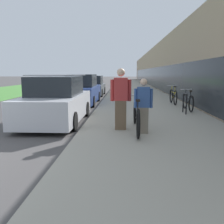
# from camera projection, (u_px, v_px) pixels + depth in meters

# --- Properties ---
(sidewalk_slab) EXTENTS (4.73, 70.00, 0.11)m
(sidewalk_slab) POSITION_uv_depth(u_px,v_px,m) (134.00, 90.00, 25.20)
(sidewalk_slab) COLOR #A39E8E
(sidewalk_slab) RESTS_ON ground
(storefront_facade) EXTENTS (10.01, 70.00, 4.80)m
(storefront_facade) POSITION_uv_depth(u_px,v_px,m) (189.00, 68.00, 32.38)
(storefront_facade) COLOR tan
(storefront_facade) RESTS_ON ground
(lawn_strip) EXTENTS (7.42, 70.00, 0.03)m
(lawn_strip) POSITION_uv_depth(u_px,v_px,m) (28.00, 88.00, 29.73)
(lawn_strip) COLOR #478438
(lawn_strip) RESTS_ON ground
(tandem_bicycle) EXTENTS (0.52, 2.73, 0.99)m
(tandem_bicycle) POSITION_uv_depth(u_px,v_px,m) (136.00, 116.00, 7.29)
(tandem_bicycle) COLOR black
(tandem_bicycle) RESTS_ON sidewalk_slab
(person_rider) EXTENTS (0.52, 0.20, 1.52)m
(person_rider) POSITION_uv_depth(u_px,v_px,m) (143.00, 106.00, 6.88)
(person_rider) COLOR #756B5B
(person_rider) RESTS_ON sidewalk_slab
(person_bystander) EXTENTS (0.61, 0.24, 1.81)m
(person_bystander) POSITION_uv_depth(u_px,v_px,m) (121.00, 99.00, 7.35)
(person_bystander) COLOR brown
(person_bystander) RESTS_ON sidewalk_slab
(bike_rack_hoop) EXTENTS (0.05, 0.60, 0.84)m
(bike_rack_hoop) POSITION_uv_depth(u_px,v_px,m) (185.00, 101.00, 10.32)
(bike_rack_hoop) COLOR black
(bike_rack_hoop) RESTS_ON sidewalk_slab
(cruiser_bike_nearest) EXTENTS (0.52, 1.83, 0.93)m
(cruiser_bike_nearest) POSITION_uv_depth(u_px,v_px,m) (188.00, 102.00, 11.18)
(cruiser_bike_nearest) COLOR black
(cruiser_bike_nearest) RESTS_ON sidewalk_slab
(cruiser_bike_middle) EXTENTS (0.52, 1.89, 0.98)m
(cruiser_bike_middle) POSITION_uv_depth(u_px,v_px,m) (173.00, 96.00, 13.45)
(cruiser_bike_middle) COLOR black
(cruiser_bike_middle) RESTS_ON sidewalk_slab
(parked_sedan_curbside) EXTENTS (1.96, 4.44, 1.72)m
(parked_sedan_curbside) POSITION_uv_depth(u_px,v_px,m) (56.00, 102.00, 8.98)
(parked_sedan_curbside) COLOR silver
(parked_sedan_curbside) RESTS_ON ground
(vintage_roadster_curbside) EXTENTS (1.76, 4.74, 1.69)m
(vintage_roadster_curbside) POSITION_uv_depth(u_px,v_px,m) (82.00, 91.00, 14.33)
(vintage_roadster_curbside) COLOR navy
(vintage_roadster_curbside) RESTS_ON ground
(parked_sedan_far) EXTENTS (1.91, 4.20, 1.55)m
(parked_sedan_far) POSITION_uv_depth(u_px,v_px,m) (92.00, 87.00, 19.72)
(parked_sedan_far) COLOR #4C5156
(parked_sedan_far) RESTS_ON ground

